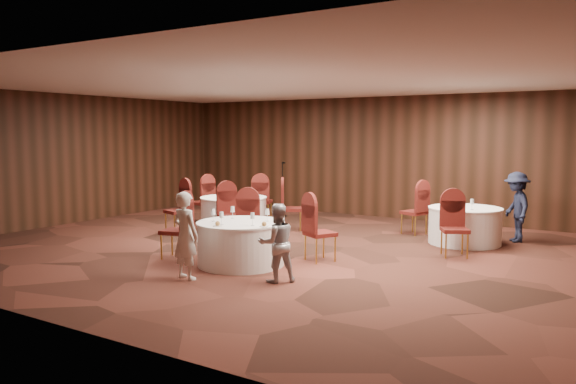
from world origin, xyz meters
The scene contains 15 objects.
ground centered at (0.00, 0.00, 0.00)m, with size 12.00×12.00×0.00m, color black.
room_shell centered at (0.00, 0.00, 1.96)m, with size 12.00×12.00×12.00m.
table_main centered at (0.27, -1.43, 0.38)m, with size 1.50×1.50×0.74m.
table_left centered at (-2.11, 1.47, 0.38)m, with size 1.57×1.57×0.74m.
table_right centered at (3.02, 2.46, 0.38)m, with size 1.46×1.46×0.74m.
chairs_main centered at (-0.03, -0.80, 0.50)m, with size 2.97×2.01×1.00m.
chairs_left centered at (-2.09, 1.45, 0.50)m, with size 3.19×3.18×1.00m.
chairs_right centered at (2.48, 2.04, 0.50)m, with size 2.07×2.47×1.00m.
tabletop_main centered at (0.42, -1.52, 0.84)m, with size 1.17×1.12×0.22m.
tabletop_left centered at (-2.10, 1.48, 0.82)m, with size 0.80×0.81×0.22m.
tabletop_right centered at (3.22, 2.17, 0.90)m, with size 0.08×0.08×0.22m.
mic_stand centered at (-2.15, 3.69, 0.42)m, with size 0.24×0.24×1.47m.
woman_a centered at (0.12, -2.64, 0.68)m, with size 0.49×0.32×1.36m, color silver.
woman_b centered at (1.39, -2.04, 0.60)m, with size 0.58×0.45×1.19m, color #A9A9AD.
man_c centered at (3.86, 3.22, 0.72)m, with size 0.94×0.54×1.45m, color black.
Camera 1 is at (5.92, -8.98, 2.24)m, focal length 35.00 mm.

